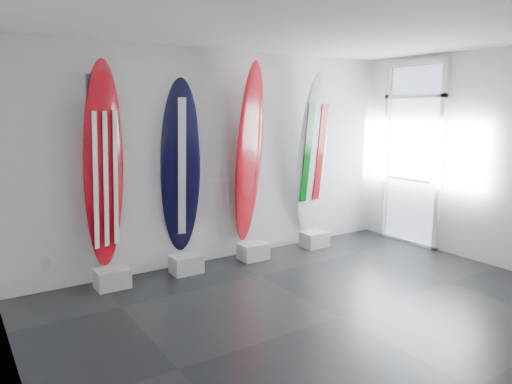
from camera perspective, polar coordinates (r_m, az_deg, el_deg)
floor at (r=5.31m, az=9.92°, el=-14.55°), size 6.00×6.00×0.00m
ceiling at (r=4.91m, az=11.03°, el=19.27°), size 6.00×6.00×0.00m
wall_back at (r=6.90m, az=-4.04°, el=4.19°), size 6.00×0.00×6.00m
wall_left at (r=3.58m, az=-26.99°, el=-2.29°), size 0.00×5.00×5.00m
wall_right at (r=7.28m, az=27.85°, el=3.36°), size 0.00×5.00×5.00m
display_block_usa at (r=6.25m, az=-16.78°, el=-9.84°), size 0.40×0.30×0.24m
surfboard_usa at (r=6.03m, az=-17.71°, el=2.92°), size 0.61×0.41×2.53m
display_block_navy at (r=6.57m, az=-8.32°, el=-8.51°), size 0.40×0.30×0.24m
surfboard_navy at (r=6.38m, az=-8.99°, el=2.78°), size 0.61×0.52×2.34m
display_block_swiss at (r=7.07m, az=-0.33°, el=-7.07°), size 0.40×0.30×0.24m
surfboard_swiss at (r=6.87m, az=-0.79°, el=4.55°), size 0.67×0.52×2.61m
display_block_italy at (r=7.74m, az=6.99°, el=-5.63°), size 0.40×0.30×0.24m
surfboard_italy at (r=7.57m, az=6.72°, el=4.57°), size 0.58×0.41×2.51m
wall_outlet at (r=6.32m, az=-23.78°, el=-7.86°), size 0.09×0.02×0.13m
glass_door at (r=8.12m, az=18.12°, el=4.06°), size 0.12×1.16×2.85m
balcony at (r=9.32m, az=22.95°, el=-1.29°), size 2.80×2.20×1.20m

